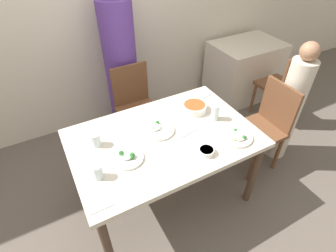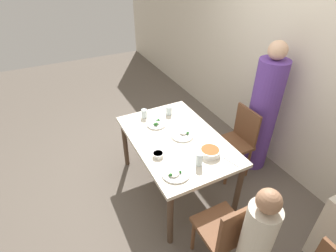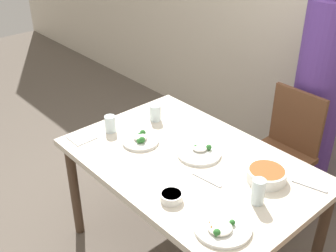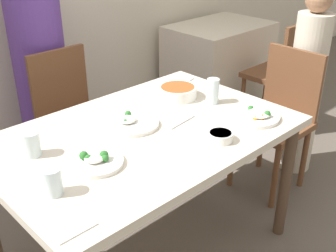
# 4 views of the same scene
# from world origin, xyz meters

# --- Properties ---
(ground_plane) EXTENTS (10.00, 10.00, 0.00)m
(ground_plane) POSITION_xyz_m (0.00, 0.00, 0.00)
(ground_plane) COLOR #60564C
(dining_table) EXTENTS (1.40, 0.92, 0.73)m
(dining_table) POSITION_xyz_m (0.00, 0.00, 0.65)
(dining_table) COLOR beige
(dining_table) RESTS_ON ground_plane
(chair_adult_spot) EXTENTS (0.40, 0.40, 0.89)m
(chair_adult_spot) POSITION_xyz_m (0.09, 0.80, 0.49)
(chair_adult_spot) COLOR brown
(chair_adult_spot) RESTS_ON ground_plane
(chair_child_spot) EXTENTS (0.40, 0.40, 0.89)m
(chair_child_spot) POSITION_xyz_m (1.03, -0.08, 0.49)
(chair_child_spot) COLOR brown
(chair_child_spot) RESTS_ON ground_plane
(person_adult) EXTENTS (0.34, 0.34, 1.66)m
(person_adult) POSITION_xyz_m (0.09, 1.14, 0.77)
(person_adult) COLOR #5B3893
(person_adult) RESTS_ON ground_plane
(person_child) EXTENTS (0.22, 0.22, 1.24)m
(person_child) POSITION_xyz_m (1.32, -0.08, 0.59)
(person_child) COLOR beige
(person_child) RESTS_ON ground_plane
(bowl_curry) EXTENTS (0.21, 0.21, 0.06)m
(bowl_curry) POSITION_xyz_m (0.39, 0.17, 0.76)
(bowl_curry) COLOR white
(bowl_curry) RESTS_ON dining_table
(plate_rice_adult) EXTENTS (0.26, 0.26, 0.05)m
(plate_rice_adult) POSITION_xyz_m (0.48, -0.27, 0.74)
(plate_rice_adult) COLOR white
(plate_rice_adult) RESTS_ON dining_table
(plate_rice_child) EXTENTS (0.25, 0.25, 0.05)m
(plate_rice_child) POSITION_xyz_m (-0.01, 0.08, 0.74)
(plate_rice_child) COLOR white
(plate_rice_child) RESTS_ON dining_table
(plate_noodles) EXTENTS (0.22, 0.22, 0.06)m
(plate_noodles) POSITION_xyz_m (-0.33, -0.09, 0.75)
(plate_noodles) COLOR white
(plate_noodles) RESTS_ON dining_table
(bowl_rice_small) EXTENTS (0.11, 0.11, 0.04)m
(bowl_rice_small) POSITION_xyz_m (0.18, -0.30, 0.75)
(bowl_rice_small) COLOR white
(bowl_rice_small) RESTS_ON dining_table
(glass_water_tall) EXTENTS (0.07, 0.07, 0.10)m
(glass_water_tall) POSITION_xyz_m (-0.55, -0.15, 0.78)
(glass_water_tall) COLOR silver
(glass_water_tall) RESTS_ON dining_table
(glass_water_short) EXTENTS (0.07, 0.07, 0.11)m
(glass_water_short) POSITION_xyz_m (-0.48, 0.15, 0.78)
(glass_water_short) COLOR silver
(glass_water_short) RESTS_ON dining_table
(glass_water_center) EXTENTS (0.06, 0.06, 0.13)m
(glass_water_center) POSITION_xyz_m (0.47, -0.01, 0.80)
(glass_water_center) COLOR silver
(glass_water_center) RESTS_ON dining_table
(napkin_folded) EXTENTS (0.14, 0.14, 0.01)m
(napkin_folded) POSITION_xyz_m (-0.60, -0.32, 0.73)
(napkin_folded) COLOR white
(napkin_folded) RESTS_ON dining_table
(fork_steel) EXTENTS (0.18, 0.07, 0.01)m
(fork_steel) POSITION_xyz_m (0.57, 0.29, 0.73)
(fork_steel) COLOR silver
(fork_steel) RESTS_ON dining_table
(spoon_steel) EXTENTS (0.18, 0.04, 0.01)m
(spoon_steel) POSITION_xyz_m (0.19, -0.06, 0.73)
(spoon_steel) COLOR silver
(spoon_steel) RESTS_ON dining_table
(background_table) EXTENTS (0.89, 0.62, 0.75)m
(background_table) POSITION_xyz_m (1.75, 1.01, 0.38)
(background_table) COLOR beige
(background_table) RESTS_ON ground_plane
(chair_background) EXTENTS (0.40, 0.40, 0.89)m
(chair_background) POSITION_xyz_m (1.75, 0.37, 0.49)
(chair_background) COLOR brown
(chair_background) RESTS_ON ground_plane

